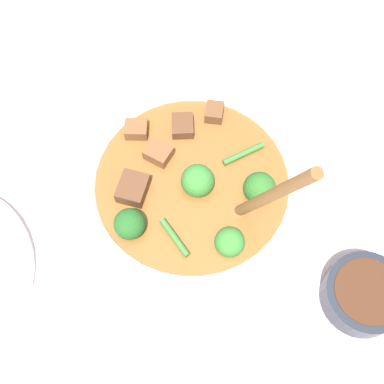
# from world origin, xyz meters

# --- Properties ---
(ground_plane) EXTENTS (4.00, 4.00, 0.00)m
(ground_plane) POSITION_xyz_m (0.00, 0.00, 0.00)
(ground_plane) COLOR silver
(stew_bowl) EXTENTS (0.25, 0.25, 0.25)m
(stew_bowl) POSITION_xyz_m (-0.00, 0.00, 0.06)
(stew_bowl) COLOR white
(stew_bowl) RESTS_ON ground_plane
(condiment_bowl) EXTENTS (0.10, 0.10, 0.04)m
(condiment_bowl) POSITION_xyz_m (-0.23, -0.04, 0.02)
(condiment_bowl) COLOR #232833
(condiment_bowl) RESTS_ON ground_plane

